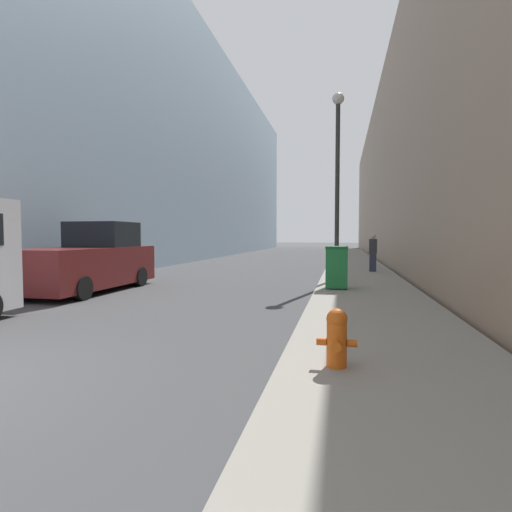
# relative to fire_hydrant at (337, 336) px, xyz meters

# --- Properties ---
(sidewalk_right) EXTENTS (2.98, 60.00, 0.13)m
(sidewalk_right) POSITION_rel_fire_hydrant_xyz_m (0.78, 16.19, -0.43)
(sidewalk_right) COLOR gray
(sidewalk_right) RESTS_ON ground
(building_left_glass) EXTENTS (12.00, 60.00, 16.74)m
(building_left_glass) POSITION_rel_fire_hydrant_xyz_m (-15.54, 24.19, 7.87)
(building_left_glass) COLOR #849EB2
(building_left_glass) RESTS_ON ground
(building_right_stone) EXTENTS (12.00, 60.00, 11.89)m
(building_right_stone) POSITION_rel_fire_hydrant_xyz_m (8.36, 24.19, 5.45)
(building_right_stone) COLOR #9E7F66
(building_right_stone) RESTS_ON ground
(fire_hydrant) EXTENTS (0.48, 0.37, 0.70)m
(fire_hydrant) POSITION_rel_fire_hydrant_xyz_m (0.00, 0.00, 0.00)
(fire_hydrant) COLOR #D15614
(fire_hydrant) RESTS_ON sidewalk_right
(trash_bin) EXTENTS (0.65, 0.69, 1.26)m
(trash_bin) POSITION_rel_fire_hydrant_xyz_m (-0.10, 7.28, 0.28)
(trash_bin) COLOR #1E7538
(trash_bin) RESTS_ON sidewalk_right
(lamppost) EXTENTS (0.42, 0.42, 6.63)m
(lamppost) POSITION_rel_fire_hydrant_xyz_m (-0.14, 9.82, 3.46)
(lamppost) COLOR #2D332D
(lamppost) RESTS_ON sidewalk_right
(pickup_truck) EXTENTS (2.12, 4.96, 2.15)m
(pickup_truck) POSITION_rel_fire_hydrant_xyz_m (-7.58, 6.11, 0.41)
(pickup_truck) COLOR #561919
(pickup_truck) RESTS_ON ground
(pedestrian_on_sidewalk) EXTENTS (0.33, 0.22, 1.65)m
(pedestrian_on_sidewalk) POSITION_rel_fire_hydrant_xyz_m (1.39, 13.41, 0.46)
(pedestrian_on_sidewalk) COLOR #2D3347
(pedestrian_on_sidewalk) RESTS_ON sidewalk_right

